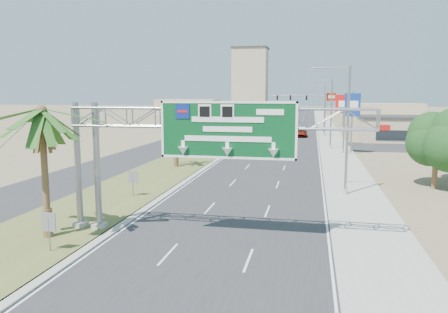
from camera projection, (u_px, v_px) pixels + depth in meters
name	position (u px, v px, depth m)	size (l,w,h in m)	color
road	(294.00, 123.00, 121.13)	(12.00, 300.00, 0.02)	#28282B
sidewalk_right	(325.00, 123.00, 119.47)	(4.00, 300.00, 0.10)	#9E9B93
median_grass	(258.00, 123.00, 123.07)	(7.00, 300.00, 0.12)	#4B5D29
opposing_road	(234.00, 122.00, 124.45)	(8.00, 300.00, 0.02)	#28282B
sign_gantry	(200.00, 128.00, 23.35)	(16.75, 1.24, 7.50)	gray
palm_near	(41.00, 112.00, 22.94)	(5.70, 5.70, 8.35)	brown
palm_row_b	(175.00, 122.00, 46.58)	(3.99, 3.99, 5.95)	brown
palm_row_c	(210.00, 110.00, 62.01)	(3.99, 3.99, 6.75)	brown
palm_row_d	(232.00, 114.00, 79.65)	(3.99, 3.99, 5.45)	brown
palm_row_e	(247.00, 107.00, 98.00)	(3.99, 3.99, 6.15)	brown
palm_row_f	(260.00, 106.00, 122.33)	(3.99, 3.99, 5.75)	brown
streetlight_near	(345.00, 136.00, 33.63)	(3.27, 0.44, 10.00)	gray
streetlight_mid	(330.00, 117.00, 62.75)	(3.27, 0.44, 10.00)	gray
streetlight_far	(323.00, 109.00, 97.69)	(3.27, 0.44, 10.00)	gray
signal_mast	(314.00, 111.00, 82.53)	(10.28, 0.71, 8.00)	gray
store_building	(415.00, 130.00, 73.85)	(18.00, 10.00, 4.00)	tan
oak_near	(437.00, 135.00, 36.03)	(4.50, 4.50, 6.80)	brown
median_signback_a	(49.00, 225.00, 21.49)	(0.75, 0.08, 2.08)	gray
median_signback_b	(133.00, 179.00, 33.28)	(0.75, 0.08, 2.08)	gray
tower_distant	(250.00, 79.00, 260.83)	(20.00, 16.00, 35.00)	tan
building_distant_left	(188.00, 107.00, 178.03)	(24.00, 14.00, 6.00)	tan
building_distant_right	(390.00, 111.00, 144.05)	(20.00, 12.00, 5.00)	tan
car_left_lane	(232.00, 148.00, 58.16)	(1.96, 4.88, 1.66)	black
car_mid_lane	(281.00, 142.00, 66.37)	(1.37, 3.93, 1.30)	maroon
car_right_lane	(300.00, 133.00, 81.95)	(2.61, 5.67, 1.58)	gray
car_far	(277.00, 124.00, 106.08)	(2.26, 5.55, 1.61)	black
pole_sign_red_near	(345.00, 107.00, 57.45)	(2.33, 1.20, 8.03)	gray
pole_sign_blue	(352.00, 108.00, 56.84)	(2.01, 0.41, 8.23)	gray
pole_sign_red_far	(331.00, 100.00, 98.44)	(2.20, 0.88, 8.47)	gray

